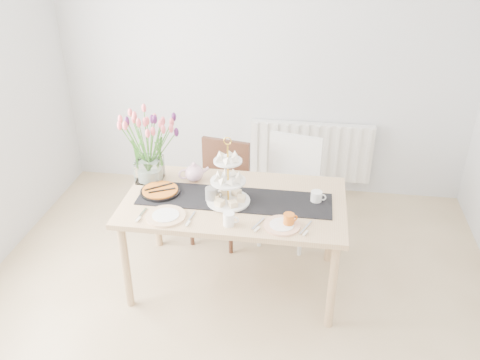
# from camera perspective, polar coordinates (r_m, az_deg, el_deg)

# --- Properties ---
(room_shell) EXTENTS (4.50, 4.50, 4.50)m
(room_shell) POSITION_cam_1_polar(r_m,az_deg,el_deg) (2.83, -2.11, 0.37)
(room_shell) COLOR tan
(room_shell) RESTS_ON ground
(radiator) EXTENTS (1.20, 0.08, 0.60)m
(radiator) POSITION_cam_1_polar(r_m,az_deg,el_deg) (5.13, 7.97, 3.20)
(radiator) COLOR white
(radiator) RESTS_ON room_shell
(dining_table) EXTENTS (1.60, 0.90, 0.75)m
(dining_table) POSITION_cam_1_polar(r_m,az_deg,el_deg) (3.72, -0.62, -3.23)
(dining_table) COLOR tan
(dining_table) RESTS_ON ground
(chair_brown) EXTENTS (0.50, 0.50, 0.87)m
(chair_brown) POSITION_cam_1_polar(r_m,az_deg,el_deg) (4.39, -2.09, -0.41)
(chair_brown) COLOR #3B2015
(chair_brown) RESTS_ON ground
(chair_white) EXTENTS (0.54, 0.54, 0.92)m
(chair_white) POSITION_cam_1_polar(r_m,az_deg,el_deg) (4.37, 5.67, -0.16)
(chair_white) COLOR white
(chair_white) RESTS_ON ground
(table_runner) EXTENTS (1.40, 0.35, 0.01)m
(table_runner) POSITION_cam_1_polar(r_m,az_deg,el_deg) (3.67, -0.63, -2.16)
(table_runner) COLOR black
(table_runner) RESTS_ON dining_table
(tulip_vase) EXTENTS (0.68, 0.68, 0.58)m
(tulip_vase) POSITION_cam_1_polar(r_m,az_deg,el_deg) (3.83, -10.48, 4.91)
(tulip_vase) COLOR silver
(tulip_vase) RESTS_ON dining_table
(cake_stand) EXTENTS (0.31, 0.31, 0.46)m
(cake_stand) POSITION_cam_1_polar(r_m,az_deg,el_deg) (3.58, -1.34, -0.74)
(cake_stand) COLOR gold
(cake_stand) RESTS_ON dining_table
(teapot) EXTENTS (0.28, 0.26, 0.15)m
(teapot) POSITION_cam_1_polar(r_m,az_deg,el_deg) (3.90, -5.16, 0.79)
(teapot) COLOR white
(teapot) RESTS_ON dining_table
(cream_jug) EXTENTS (0.10, 0.10, 0.08)m
(cream_jug) POSITION_cam_1_polar(r_m,az_deg,el_deg) (3.67, 8.57, -1.86)
(cream_jug) COLOR white
(cream_jug) RESTS_ON dining_table
(tart_tin) EXTENTS (0.29, 0.29, 0.04)m
(tart_tin) POSITION_cam_1_polar(r_m,az_deg,el_deg) (3.79, -8.94, -1.27)
(tart_tin) COLOR black
(tart_tin) RESTS_ON dining_table
(mug_grey) EXTENTS (0.09, 0.09, 0.11)m
(mug_grey) POSITION_cam_1_polar(r_m,az_deg,el_deg) (3.64, -3.22, -1.64)
(mug_grey) COLOR gray
(mug_grey) RESTS_ON dining_table
(mug_white) EXTENTS (0.08, 0.08, 0.09)m
(mug_white) POSITION_cam_1_polar(r_m,az_deg,el_deg) (3.38, -1.27, -4.40)
(mug_white) COLOR white
(mug_white) RESTS_ON dining_table
(mug_orange) EXTENTS (0.10, 0.10, 0.09)m
(mug_orange) POSITION_cam_1_polar(r_m,az_deg,el_deg) (3.39, 5.50, -4.48)
(mug_orange) COLOR orange
(mug_orange) RESTS_ON dining_table
(plate_left) EXTENTS (0.31, 0.31, 0.01)m
(plate_left) POSITION_cam_1_polar(r_m,az_deg,el_deg) (3.52, -8.34, -4.02)
(plate_left) COLOR white
(plate_left) RESTS_ON dining_table
(plate_right) EXTENTS (0.32, 0.32, 0.01)m
(plate_right) POSITION_cam_1_polar(r_m,az_deg,el_deg) (3.40, 4.72, -5.11)
(plate_right) COLOR white
(plate_right) RESTS_ON dining_table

